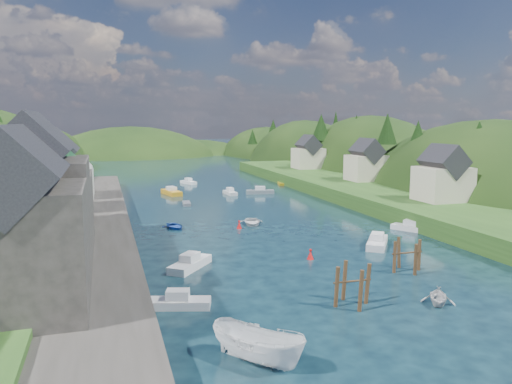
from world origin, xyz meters
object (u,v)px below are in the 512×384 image
object	(u,v)px
piling_cluster_near	(352,289)
piling_cluster_far	(407,259)
channel_buoy_far	(239,225)
channel_buoy_near	(310,255)

from	to	relation	value
piling_cluster_near	piling_cluster_far	distance (m)	11.14
piling_cluster_near	channel_buoy_far	bearing A→B (deg)	92.09
piling_cluster_near	channel_buoy_near	xyz separation A→B (m)	(2.07, 12.89, -0.85)
piling_cluster_far	channel_buoy_far	xyz separation A→B (m)	(-10.20, 22.97, -0.75)
piling_cluster_near	channel_buoy_near	distance (m)	13.08
channel_buoy_far	piling_cluster_far	bearing A→B (deg)	-66.06
channel_buoy_far	channel_buoy_near	bearing A→B (deg)	-79.20
piling_cluster_far	channel_buoy_far	bearing A→B (deg)	113.94
piling_cluster_far	channel_buoy_far	size ratio (longest dim) A/B	3.27
piling_cluster_near	channel_buoy_near	size ratio (longest dim) A/B	3.45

